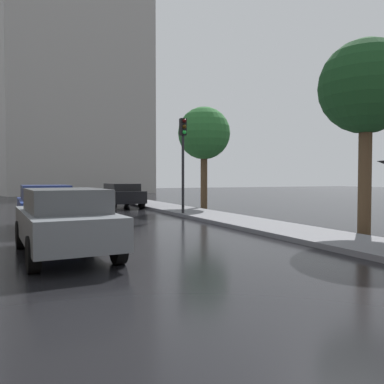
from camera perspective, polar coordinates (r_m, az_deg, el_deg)
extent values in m
plane|color=black|center=(4.58, 16.39, -20.11)|extent=(120.00, 120.00, 0.00)
cube|color=slate|center=(9.31, -17.67, -4.58)|extent=(1.95, 4.35, 0.65)
cube|color=#494D50|center=(9.10, -17.53, -1.12)|extent=(1.64, 2.38, 0.49)
cylinder|color=black|center=(8.18, -10.42, -7.73)|extent=(0.25, 0.69, 0.68)
cylinder|color=black|center=(7.87, -21.68, -8.22)|extent=(0.25, 0.69, 0.68)
cylinder|color=black|center=(10.87, -14.74, -5.34)|extent=(0.25, 0.69, 0.68)
cylinder|color=black|center=(10.65, -23.17, -5.59)|extent=(0.25, 0.69, 0.68)
cube|color=black|center=(23.62, -10.15, -0.59)|extent=(1.89, 4.35, 0.67)
cube|color=black|center=(23.32, -9.95, 0.69)|extent=(1.61, 2.35, 0.41)
cylinder|color=black|center=(24.80, -12.84, -1.26)|extent=(0.24, 0.64, 0.64)
cylinder|color=black|center=(25.22, -9.28, -1.18)|extent=(0.24, 0.64, 0.64)
cylinder|color=black|center=(22.06, -11.13, -1.65)|extent=(0.24, 0.64, 0.64)
cylinder|color=black|center=(22.53, -7.18, -1.55)|extent=(0.24, 0.64, 0.64)
cube|color=navy|center=(14.41, -20.03, -2.30)|extent=(1.75, 3.89, 0.66)
cube|color=navy|center=(14.59, -20.13, -0.02)|extent=(1.53, 2.10, 0.48)
cylinder|color=black|center=(13.27, -16.15, -4.04)|extent=(0.23, 0.67, 0.67)
cylinder|color=black|center=(13.12, -22.95, -4.18)|extent=(0.23, 0.67, 0.67)
cylinder|color=black|center=(15.78, -17.58, -3.09)|extent=(0.23, 0.67, 0.67)
cylinder|color=black|center=(15.66, -23.29, -3.20)|extent=(0.23, 0.67, 0.67)
cylinder|color=black|center=(17.82, -1.30, 2.51)|extent=(0.12, 0.12, 3.46)
cube|color=black|center=(17.96, -1.30, 9.24)|extent=(0.26, 0.26, 0.75)
sphere|color=#360503|center=(17.84, -1.08, 10.10)|extent=(0.17, 0.17, 0.17)
sphere|color=#392405|center=(17.81, -1.08, 9.30)|extent=(0.17, 0.17, 0.17)
sphere|color=green|center=(17.78, -1.08, 8.50)|extent=(0.17, 0.17, 0.17)
cylinder|color=#4C3823|center=(13.21, 23.37, 1.96)|extent=(0.39, 0.39, 3.48)
sphere|color=#19421E|center=(13.49, 23.54, 13.61)|extent=(2.82, 2.82, 2.82)
cylinder|color=#4C3823|center=(21.82, 1.71, 1.66)|extent=(0.37, 0.37, 3.15)
sphere|color=#28662D|center=(21.96, 1.72, 8.37)|extent=(2.83, 2.83, 2.83)
cube|color=#9E9993|center=(46.52, -15.92, 18.35)|extent=(16.44, 8.96, 29.70)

